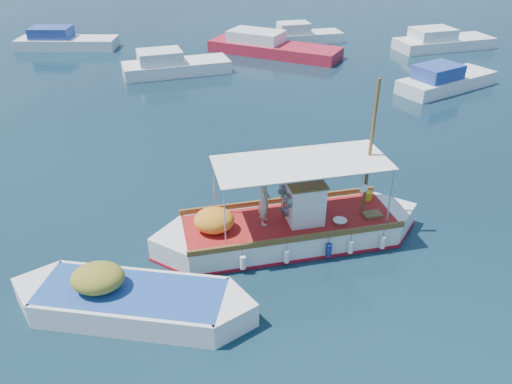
{
  "coord_description": "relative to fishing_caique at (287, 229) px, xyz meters",
  "views": [
    {
      "loc": [
        -2.13,
        -13.65,
        9.91
      ],
      "look_at": [
        -1.53,
        0.0,
        1.88
      ],
      "focal_mm": 35.0,
      "sensor_mm": 36.0,
      "label": 1
    }
  ],
  "objects": [
    {
      "name": "bg_boat_ne",
      "position": [
        10.96,
        15.06,
        -0.0
      ],
      "size": [
        6.79,
        5.19,
        1.8
      ],
      "rotation": [
        0.0,
        0.0,
        0.52
      ],
      "color": "silver",
      "rests_on": "ground"
    },
    {
      "name": "bg_boat_e",
      "position": [
        14.22,
        24.4,
        -0.0
      ],
      "size": [
        7.96,
        4.41,
        1.8
      ],
      "rotation": [
        0.0,
        0.0,
        0.25
      ],
      "color": "silver",
      "rests_on": "ground"
    },
    {
      "name": "ground",
      "position": [
        0.49,
        0.12,
        -0.49
      ],
      "size": [
        160.0,
        160.0,
        0.0
      ],
      "primitive_type": "plane",
      "color": "black",
      "rests_on": "ground"
    },
    {
      "name": "bg_boat_far_n",
      "position": [
        3.8,
        26.75,
        -0.0
      ],
      "size": [
        6.23,
        3.09,
        1.8
      ],
      "rotation": [
        0.0,
        0.0,
        0.19
      ],
      "color": "silver",
      "rests_on": "ground"
    },
    {
      "name": "dinghy",
      "position": [
        -4.65,
        -3.13,
        -0.14
      ],
      "size": [
        6.89,
        2.91,
        1.71
      ],
      "rotation": [
        0.0,
        0.0,
        -0.19
      ],
      "color": "white",
      "rests_on": "ground"
    },
    {
      "name": "bg_boat_nw",
      "position": [
        -5.62,
        18.89,
        -0.0
      ],
      "size": [
        7.25,
        4.17,
        1.8
      ],
      "rotation": [
        0.0,
        0.0,
        0.28
      ],
      "color": "silver",
      "rests_on": "ground"
    },
    {
      "name": "bg_boat_far_w",
      "position": [
        -14.6,
        25.79,
        -0.0
      ],
      "size": [
        7.54,
        2.71,
        1.8
      ],
      "rotation": [
        0.0,
        0.0,
        -0.06
      ],
      "color": "silver",
      "rests_on": "ground"
    },
    {
      "name": "fishing_caique",
      "position": [
        0.0,
        0.0,
        0.0
      ],
      "size": [
        9.02,
        3.65,
        5.6
      ],
      "rotation": [
        0.0,
        0.0,
        0.18
      ],
      "color": "white",
      "rests_on": "ground"
    },
    {
      "name": "bg_boat_n",
      "position": [
        1.06,
        23.42,
        -0.0
      ],
      "size": [
        9.9,
        7.12,
        1.8
      ],
      "rotation": [
        0.0,
        0.0,
        -0.5
      ],
      "color": "#A81C2D",
      "rests_on": "ground"
    }
  ]
}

